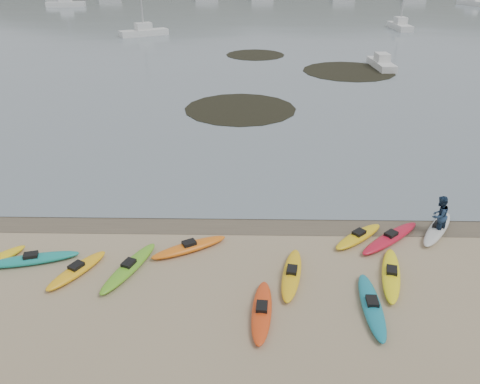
{
  "coord_description": "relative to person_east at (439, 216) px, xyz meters",
  "views": [
    {
      "loc": [
        0.37,
        -19.49,
        11.43
      ],
      "look_at": [
        0.0,
        0.0,
        1.5
      ],
      "focal_mm": 35.0,
      "sensor_mm": 36.0,
      "label": 1
    }
  ],
  "objects": [
    {
      "name": "kelp_mats",
      "position": [
        -4.16,
        30.27,
        -0.92
      ],
      "size": [
        21.13,
        31.5,
        0.04
      ],
      "color": "black",
      "rests_on": "water"
    },
    {
      "name": "wet_sand",
      "position": [
        -8.98,
        0.79,
        -0.95
      ],
      "size": [
        60.0,
        60.0,
        0.0
      ],
      "primitive_type": "plane",
      "color": "brown",
      "rests_on": "ground"
    },
    {
      "name": "moored_boats",
      "position": [
        -5.19,
        83.17,
        -0.39
      ],
      "size": [
        108.03,
        80.63,
        1.27
      ],
      "color": "silver",
      "rests_on": "ground"
    },
    {
      "name": "far_hills",
      "position": [
        30.39,
        195.05,
        -16.88
      ],
      "size": [
        550.0,
        135.0,
        80.0
      ],
      "color": "#384235",
      "rests_on": "ground"
    },
    {
      "name": "kayaks",
      "position": [
        -8.69,
        -2.7,
        -0.78
      ],
      "size": [
        22.08,
        9.1,
        0.34
      ],
      "color": "#E24113",
      "rests_on": "ground"
    },
    {
      "name": "person_east",
      "position": [
        0.0,
        0.0,
        0.0
      ],
      "size": [
        1.17,
        1.13,
        1.9
      ],
      "primitive_type": "imported",
      "rotation": [
        0.0,
        0.0,
        3.78
      ],
      "color": "navy",
      "rests_on": "ground"
    },
    {
      "name": "ground",
      "position": [
        -8.98,
        1.09,
        -0.95
      ],
      "size": [
        600.0,
        600.0,
        0.0
      ],
      "primitive_type": "plane",
      "color": "tan",
      "rests_on": "ground"
    }
  ]
}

